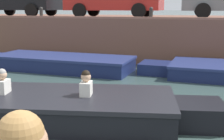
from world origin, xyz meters
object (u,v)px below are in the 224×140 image
(boat_moored_west_navy, at_px, (57,62))
(mooring_bollard_west, at_px, (41,12))
(motorboat_passing, at_px, (62,108))
(mooring_bollard_mid, at_px, (151,13))

(boat_moored_west_navy, xyz_separation_m, mooring_bollard_west, (-1.62, 2.02, 1.71))
(motorboat_passing, distance_m, mooring_bollard_mid, 6.85)
(motorboat_passing, distance_m, mooring_bollard_west, 7.90)
(motorboat_passing, bearing_deg, mooring_bollard_mid, 84.65)
(boat_moored_west_navy, relative_size, mooring_bollard_west, 13.23)
(mooring_bollard_west, distance_m, mooring_bollard_mid, 4.60)
(boat_moored_west_navy, distance_m, motorboat_passing, 5.16)
(motorboat_passing, bearing_deg, boat_moored_west_navy, 117.13)
(mooring_bollard_mid, bearing_deg, motorboat_passing, -95.35)
(mooring_bollard_west, bearing_deg, mooring_bollard_mid, 0.00)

